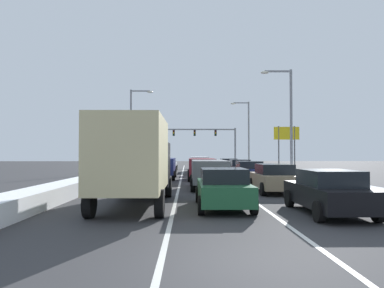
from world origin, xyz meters
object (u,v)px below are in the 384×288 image
sedan_black_right_lane_nearest (328,192)px  street_lamp_right_mid (246,129)px  suv_navy_left_lane_third (162,166)px  suv_maroon_center_lane_third (202,167)px  sedan_navy_right_lane_third (249,171)px  suv_gray_center_lane_second (209,171)px  street_lamp_right_near (287,114)px  sedan_green_center_lane_nearest (223,188)px  box_truck_left_lane_nearest (136,158)px  sedan_tan_right_lane_second (274,178)px  suv_tan_left_lane_second (150,170)px  sedan_charcoal_right_lane_fourth (240,168)px  roadside_sign_right (287,138)px  traffic_light_gantry (203,136)px  suv_white_center_lane_fifth (199,163)px  sedan_silver_right_lane_fifth (228,165)px  street_lamp_left_mid (134,123)px  sedan_charcoal_left_lane_fourth (166,166)px  sedan_silver_left_lane_fifth (169,164)px  sedan_red_center_lane_fourth (201,167)px

sedan_black_right_lane_nearest → street_lamp_right_mid: size_ratio=0.48×
suv_navy_left_lane_third → suv_maroon_center_lane_third: bearing=-20.8°
sedan_navy_right_lane_third → street_lamp_right_mid: street_lamp_right_mid is taller
suv_gray_center_lane_second → street_lamp_right_mid: (7.09, 29.13, 4.49)m
suv_navy_left_lane_third → street_lamp_right_near: 11.25m
sedan_green_center_lane_nearest → box_truck_left_lane_nearest: bearing=173.7°
street_lamp_right_near → sedan_black_right_lane_nearest: bearing=-101.5°
sedan_black_right_lane_nearest → suv_maroon_center_lane_third: 15.92m
sedan_tan_right_lane_second → sedan_green_center_lane_nearest: bearing=-121.5°
street_lamp_right_near → box_truck_left_lane_nearest: bearing=-123.8°
suv_tan_left_lane_second → suv_navy_left_lane_third: 6.08m
sedan_charcoal_right_lane_fourth → roadside_sign_right: (7.71, 12.02, 3.25)m
sedan_black_right_lane_nearest → traffic_light_gantry: 45.57m
sedan_navy_right_lane_third → suv_white_center_lane_fifth: 14.70m
sedan_silver_right_lane_fifth → box_truck_left_lane_nearest: bearing=-104.9°
sedan_navy_right_lane_third → sedan_silver_right_lane_fifth: bearing=90.2°
sedan_charcoal_right_lane_fourth → traffic_light_gantry: bearing=95.1°
suv_tan_left_lane_second → street_lamp_left_mid: (-3.78, 18.13, 4.53)m
suv_white_center_lane_fifth → suv_tan_left_lane_second: 17.75m
box_truck_left_lane_nearest → sedan_charcoal_left_lane_fourth: size_ratio=1.60×
suv_maroon_center_lane_third → street_lamp_right_mid: street_lamp_right_mid is taller
suv_tan_left_lane_second → sedan_charcoal_left_lane_fourth: (0.27, 12.71, -0.25)m
sedan_silver_right_lane_fifth → box_truck_left_lane_nearest: 25.07m
sedan_tan_right_lane_second → suv_white_center_lane_fifth: suv_white_center_lane_fifth is taller
suv_navy_left_lane_third → street_lamp_right_mid: 23.87m
sedan_green_center_lane_nearest → traffic_light_gantry: traffic_light_gantry is taller
box_truck_left_lane_nearest → sedan_green_center_lane_nearest: bearing=-6.3°
sedan_silver_right_lane_fifth → sedan_green_center_lane_nearest: (-3.06, -24.58, 0.00)m
suv_tan_left_lane_second → sedan_silver_left_lane_fifth: size_ratio=1.09×
suv_maroon_center_lane_third → street_lamp_left_mid: 15.78m
sedan_red_center_lane_fourth → suv_tan_left_lane_second: suv_tan_left_lane_second is taller
sedan_charcoal_left_lane_fourth → suv_navy_left_lane_third: bearing=-89.0°
suv_gray_center_lane_second → street_lamp_right_mid: street_lamp_right_mid is taller
suv_white_center_lane_fifth → box_truck_left_lane_nearest: 26.41m
suv_white_center_lane_fifth → sedan_charcoal_left_lane_fourth: suv_white_center_lane_fifth is taller
suv_tan_left_lane_second → sedan_silver_left_lane_fifth: 19.62m
sedan_tan_right_lane_second → roadside_sign_right: 26.91m
sedan_charcoal_right_lane_fourth → street_lamp_left_mid: 14.70m
suv_gray_center_lane_second → suv_maroon_center_lane_third: size_ratio=1.00×
sedan_red_center_lane_fourth → street_lamp_right_near: street_lamp_right_near is taller
sedan_tan_right_lane_second → roadside_sign_right: roadside_sign_right is taller
sedan_green_center_lane_nearest → box_truck_left_lane_nearest: box_truck_left_lane_nearest is taller
suv_gray_center_lane_second → street_lamp_right_near: (7.09, 8.70, 4.36)m
suv_gray_center_lane_second → street_lamp_left_mid: size_ratio=0.52×
sedan_black_right_lane_nearest → roadside_sign_right: size_ratio=0.82×
sedan_charcoal_right_lane_fourth → suv_gray_center_lane_second: suv_gray_center_lane_second is taller
suv_white_center_lane_fifth → traffic_light_gantry: 17.86m
sedan_red_center_lane_fourth → street_lamp_left_mid: (-7.55, 6.73, 4.78)m
suv_tan_left_lane_second → sedan_silver_left_lane_fifth: (0.19, 19.62, -0.25)m
sedan_tan_right_lane_second → sedan_black_right_lane_nearest: bearing=-87.9°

